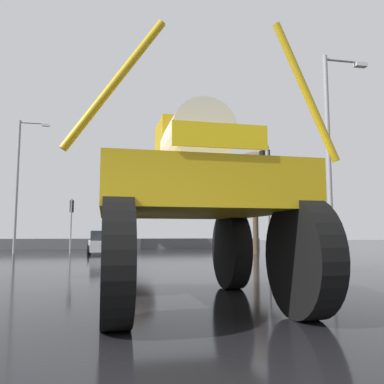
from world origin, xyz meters
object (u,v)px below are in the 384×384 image
object	(u,v)px
traffic_signal_far_left	(71,213)
bare_tree_right	(255,176)
sedan_ahead	(102,243)
bare_tree_far_center	(135,196)
oversize_sprayer	(189,203)
streetlight_far_left	(19,179)
traffic_signal_near_right	(266,181)
streetlight_near_right	(332,148)

from	to	relation	value
traffic_signal_far_left	bare_tree_right	xyz separation A→B (m)	(12.09, -3.47, 2.46)
sedan_ahead	traffic_signal_far_left	distance (m)	3.17
sedan_ahead	bare_tree_far_center	world-z (taller)	bare_tree_far_center
oversize_sprayer	sedan_ahead	xyz separation A→B (m)	(-2.19, 19.64, -1.18)
streetlight_far_left	traffic_signal_near_right	bearing A→B (deg)	-56.32
traffic_signal_near_right	traffic_signal_far_left	world-z (taller)	traffic_signal_near_right
traffic_signal_near_right	bare_tree_right	world-z (taller)	bare_tree_right
traffic_signal_far_left	bare_tree_right	world-z (taller)	bare_tree_right
traffic_signal_far_left	bare_tree_far_center	world-z (taller)	bare_tree_far_center
oversize_sprayer	traffic_signal_far_left	size ratio (longest dim) A/B	1.46
streetlight_near_right	traffic_signal_far_left	bearing A→B (deg)	127.54
oversize_sprayer	traffic_signal_far_left	bearing A→B (deg)	10.30
traffic_signal_near_right	traffic_signal_far_left	size ratio (longest dim) A/B	1.09
bare_tree_right	bare_tree_far_center	distance (m)	13.09
traffic_signal_near_right	bare_tree_right	size ratio (longest dim) A/B	0.60
streetlight_near_right	bare_tree_far_center	bearing A→B (deg)	106.57
traffic_signal_far_left	traffic_signal_near_right	bearing A→B (deg)	-65.38
oversize_sprayer	sedan_ahead	distance (m)	19.79
streetlight_far_left	bare_tree_far_center	xyz separation A→B (m)	(8.15, 7.26, -0.30)
oversize_sprayer	streetlight_near_right	distance (m)	9.67
streetlight_near_right	bare_tree_right	distance (m)	11.12
oversize_sprayer	streetlight_near_right	bearing A→B (deg)	-48.85
bare_tree_right	sedan_ahead	bearing A→B (deg)	167.01
sedan_ahead	bare_tree_far_center	bearing A→B (deg)	-21.36
streetlight_far_left	streetlight_near_right	bearing A→B (deg)	-44.86
sedan_ahead	bare_tree_far_center	size ratio (longest dim) A/B	0.65
traffic_signal_far_left	bare_tree_far_center	distance (m)	8.90
sedan_ahead	traffic_signal_near_right	xyz separation A→B (m)	(5.45, -15.42, 2.25)
oversize_sprayer	traffic_signal_near_right	bearing A→B (deg)	-39.16
traffic_signal_near_right	streetlight_near_right	bearing A→B (deg)	30.02
streetlight_far_left	sedan_ahead	bearing A→B (deg)	-12.25
oversize_sprayer	traffic_signal_near_right	size ratio (longest dim) A/B	1.35
traffic_signal_near_right	bare_tree_far_center	size ratio (longest dim) A/B	0.63
traffic_signal_far_left	streetlight_far_left	size ratio (longest dim) A/B	0.41
bare_tree_right	streetlight_near_right	bearing A→B (deg)	-94.76
traffic_signal_near_right	streetlight_near_right	distance (m)	4.45
oversize_sprayer	bare_tree_right	world-z (taller)	bare_tree_right
traffic_signal_far_left	sedan_ahead	bearing A→B (deg)	-28.63
oversize_sprayer	traffic_signal_far_left	xyz separation A→B (m)	(-4.34, 20.81, 0.83)
traffic_signal_far_left	streetlight_near_right	xyz separation A→B (m)	(11.16, -14.53, 1.92)
oversize_sprayer	traffic_signal_far_left	distance (m)	21.27
sedan_ahead	streetlight_far_left	bearing A→B (deg)	72.90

